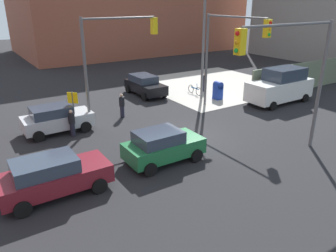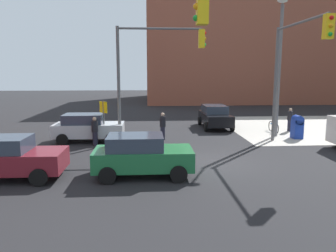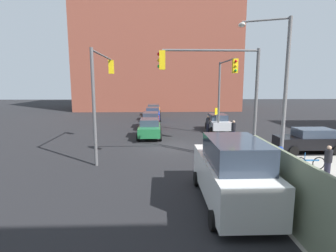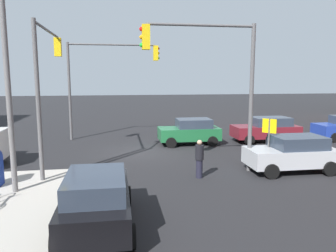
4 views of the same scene
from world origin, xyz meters
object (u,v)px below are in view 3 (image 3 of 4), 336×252
at_px(van_white_delivery, 232,173).
at_px(pedestrian_crossing, 233,130).
at_px(sedan_orange, 154,110).
at_px(traffic_signal_se_corner, 102,83).
at_px(sedan_maroon, 151,120).
at_px(hatchback_blue, 153,114).
at_px(bicycle_leaning_on_fence, 309,163).
at_px(sedan_silver, 218,122).
at_px(street_lamp_corner, 279,82).
at_px(traffic_signal_nw_corner, 225,84).
at_px(pedestrian_waiting, 328,161).
at_px(sedan_green, 150,128).
at_px(coupe_black, 309,140).
at_px(mailbox_blue, 275,159).
at_px(pedestrian_walking_north, 208,123).
at_px(traffic_signal_ne_corner, 219,83).

bearing_deg(van_white_delivery, pedestrian_crossing, 163.66).
distance_m(sedan_orange, pedestrian_crossing, 18.59).
xyz_separation_m(traffic_signal_se_corner, sedan_maroon, (-10.45, 2.72, -3.83)).
height_order(traffic_signal_se_corner, hatchback_blue, traffic_signal_se_corner).
height_order(van_white_delivery, bicycle_leaning_on_fence, van_white_delivery).
xyz_separation_m(traffic_signal_se_corner, sedan_silver, (-8.49, 9.42, -3.83)).
bearing_deg(traffic_signal_se_corner, street_lamp_corner, 73.52).
height_order(traffic_signal_nw_corner, street_lamp_corner, street_lamp_corner).
bearing_deg(pedestrian_waiting, sedan_green, 78.25).
height_order(sedan_silver, sedan_green, same).
bearing_deg(pedestrian_waiting, traffic_signal_nw_corner, 52.89).
relative_size(sedan_green, coupe_black, 0.90).
relative_size(mailbox_blue, pedestrian_walking_north, 0.90).
relative_size(sedan_orange, bicycle_leaning_on_fence, 2.48).
relative_size(van_white_delivery, pedestrian_waiting, 3.36).
relative_size(traffic_signal_ne_corner, sedan_green, 1.71).
bearing_deg(sedan_green, bicycle_leaning_on_fence, 45.52).
xyz_separation_m(sedan_maroon, sedan_orange, (-10.94, 0.11, 0.00)).
relative_size(traffic_signal_nw_corner, street_lamp_corner, 0.81).
bearing_deg(traffic_signal_se_corner, sedan_silver, 132.04).
bearing_deg(sedan_orange, mailbox_blue, 14.66).
distance_m(street_lamp_corner, sedan_silver, 12.08).
distance_m(sedan_silver, coupe_black, 9.44).
xyz_separation_m(traffic_signal_ne_corner, sedan_green, (-7.66, -4.08, -3.80)).
bearing_deg(sedan_maroon, mailbox_blue, 25.00).
bearing_deg(pedestrian_walking_north, traffic_signal_ne_corner, -149.19).
height_order(mailbox_blue, sedan_silver, sedan_silver).
xyz_separation_m(van_white_delivery, pedestrian_walking_north, (-15.40, 2.00, -0.46)).
distance_m(sedan_green, sedan_maroon, 5.18).
bearing_deg(sedan_silver, sedan_green, -64.11).
height_order(street_lamp_corner, coupe_black, street_lamp_corner).
height_order(pedestrian_crossing, pedestrian_waiting, pedestrian_crossing).
xyz_separation_m(traffic_signal_ne_corner, mailbox_blue, (1.70, 2.64, -3.87)).
distance_m(sedan_silver, pedestrian_crossing, 4.39).
bearing_deg(hatchback_blue, traffic_signal_nw_corner, 28.21).
height_order(pedestrian_crossing, pedestrian_walking_north, pedestrian_crossing).
distance_m(pedestrian_crossing, pedestrian_walking_north, 4.05).
relative_size(traffic_signal_nw_corner, traffic_signal_se_corner, 1.00).
relative_size(traffic_signal_ne_corner, pedestrian_waiting, 4.04).
distance_m(pedestrian_waiting, pedestrian_walking_north, 13.10).
distance_m(sedan_orange, pedestrian_waiting, 27.61).
bearing_deg(sedan_silver, pedestrian_waiting, 10.67).
xyz_separation_m(coupe_black, pedestrian_walking_north, (-7.81, -5.45, -0.02)).
distance_m(traffic_signal_nw_corner, van_white_delivery, 12.94).
relative_size(street_lamp_corner, pedestrian_waiting, 4.97).
bearing_deg(pedestrian_walking_north, sedan_green, 154.34).
bearing_deg(sedan_maroon, sedan_silver, 73.69).
height_order(mailbox_blue, van_white_delivery, van_white_delivery).
bearing_deg(sedan_maroon, sedan_orange, 179.41).
height_order(pedestrian_waiting, bicycle_leaning_on_fence, pedestrian_waiting).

